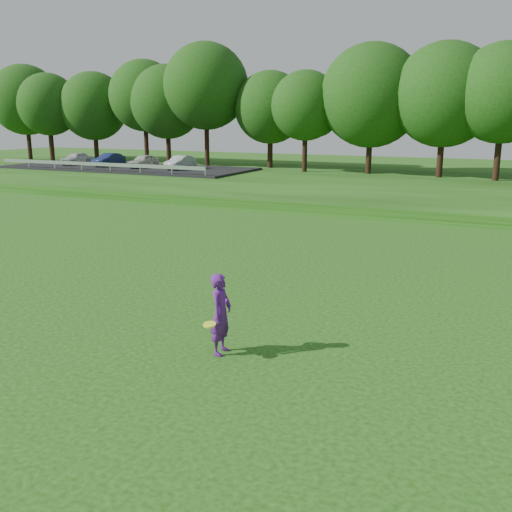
% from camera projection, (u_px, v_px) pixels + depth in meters
% --- Properties ---
extents(ground, '(140.00, 140.00, 0.00)m').
position_uv_depth(ground, '(83.00, 327.00, 14.64)').
color(ground, '#19400C').
rests_on(ground, ground).
extents(berm, '(130.00, 30.00, 0.60)m').
position_uv_depth(berm, '(383.00, 183.00, 44.50)').
color(berm, '#19400C').
rests_on(berm, ground).
extents(walking_path, '(130.00, 1.60, 0.04)m').
position_uv_depth(walking_path, '(327.00, 213.00, 32.24)').
color(walking_path, gray).
rests_on(walking_path, ground).
extents(treeline, '(104.00, 7.00, 15.00)m').
position_uv_depth(treeline, '(400.00, 82.00, 46.18)').
color(treeline, '#163F0E').
rests_on(treeline, berm).
extents(parking_lot, '(24.00, 9.00, 1.38)m').
position_uv_depth(parking_lot, '(124.00, 165.00, 53.16)').
color(parking_lot, black).
rests_on(parking_lot, berm).
extents(woman, '(0.51, 0.96, 1.88)m').
position_uv_depth(woman, '(221.00, 314.00, 12.80)').
color(woman, '#591C7F').
rests_on(woman, ground).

